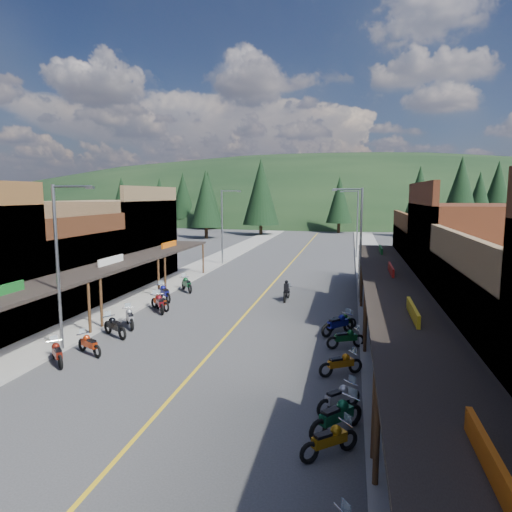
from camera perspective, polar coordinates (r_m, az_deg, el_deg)
The scene contains 42 objects.
ground at distance 26.75m, azimuth -2.58°, elevation -8.67°, with size 220.00×220.00×0.00m, color #38383A.
centerline at distance 45.93m, azimuth 3.63°, elevation -1.74°, with size 0.15×90.00×0.01m, color gold.
sidewalk_west at distance 47.91m, azimuth -6.72°, elevation -1.30°, with size 3.40×94.00×0.15m, color gray.
sidewalk_east at distance 45.52m, azimuth 14.54°, elevation -1.97°, with size 3.40×94.00×0.15m, color gray.
shop_west_2 at distance 33.72m, azimuth -25.11°, elevation -1.57°, with size 10.90×9.00×6.20m.
shop_west_3 at distance 41.60m, azimuth -17.30°, elevation 1.82°, with size 10.90×10.20×8.20m.
shop_east_2 at distance 27.84m, azimuth 27.03°, elevation -1.45°, with size 10.90×9.00×8.20m.
shop_east_3 at distance 37.22m, azimuth 23.07°, elevation -0.64°, with size 10.90×10.20×6.20m.
streetlight_0 at distance 23.31m, azimuth -23.31°, elevation -0.52°, with size 2.16×0.18×8.00m.
streetlight_1 at distance 48.81m, azimuth -4.11°, elevation 4.08°, with size 2.16×0.18×8.00m.
streetlight_2 at distance 33.00m, azimuth 12.71°, elevation 2.17°, with size 2.16×0.18×8.00m.
streetlight_3 at distance 54.94m, azimuth 12.40°, elevation 4.32°, with size 2.16×0.18×8.00m.
ridge_hill at distance 160.15m, azimuth 9.55°, elevation 4.92°, with size 310.00×140.00×60.00m, color black.
pine_0 at distance 98.48m, azimuth -16.42°, elevation 6.79°, with size 5.04×5.04×11.00m.
pine_1 at distance 99.61m, azimuth -6.01°, elevation 7.50°, with size 5.88×5.88×12.50m.
pine_2 at distance 84.46m, azimuth 0.62°, elevation 8.02°, with size 6.72×6.72×14.00m.
pine_3 at distance 90.88m, azimuth 10.37°, elevation 6.93°, with size 5.04×5.04×11.00m.
pine_4 at distance 85.63m, azimuth 19.75°, elevation 7.07°, with size 5.88×5.88×12.50m.
pine_5 at distance 100.70m, azimuth 27.95°, elevation 7.08°, with size 6.72×6.72×14.00m.
pine_7 at distance 107.92m, azimuth -9.11°, elevation 7.46°, with size 5.88×5.88×12.50m.
pine_8 at distance 70.82m, azimuth -11.91°, elevation 6.29°, with size 4.48×4.48×10.00m.
pine_9 at distance 72.04m, azimuth 26.10°, elevation 6.02°, with size 4.93×4.93×10.80m.
pine_10 at distance 78.73m, azimuth -6.29°, elevation 7.12°, with size 5.38×5.38×11.60m.
pine_11 at distance 64.30m, azimuth 24.20°, elevation 6.73°, with size 5.82×5.82×12.40m.
bike_west_4 at distance 22.56m, azimuth -23.61°, elevation -10.96°, with size 0.67×2.00×1.14m, color maroon, non-canonical shape.
bike_west_5 at distance 23.31m, azimuth -20.13°, elevation -10.21°, with size 0.65×1.95×1.11m, color #A32A0B, non-canonical shape.
bike_west_6 at distance 25.63m, azimuth -17.25°, elevation -8.31°, with size 0.73×2.18×1.24m, color black, non-canonical shape.
bike_west_7 at distance 27.20m, azimuth -15.50°, elevation -7.34°, with size 0.71×2.14×1.22m, color #97979C, non-canonical shape.
bike_west_8 at distance 30.15m, azimuth -11.94°, elevation -5.68°, with size 0.75×2.26×1.29m, color maroon, non-canonical shape.
bike_west_9 at distance 30.67m, azimuth -11.92°, elevation -5.55°, with size 0.69×2.08×1.19m, color #982A0A, non-canonical shape.
bike_west_10 at distance 33.11m, azimuth -11.39°, elevation -4.43°, with size 0.77×2.32×1.33m, color navy, non-canonical shape.
bike_west_11 at distance 36.00m, azimuth -8.66°, elevation -3.40°, with size 0.76×2.29×1.31m, color #0D4522, non-canonical shape.
bike_east_2 at distance 14.30m, azimuth 9.18°, elevation -21.63°, with size 0.65×1.96×1.12m, color #98630A, non-canonical shape.
bike_east_3 at distance 15.44m, azimuth 10.04°, elevation -18.96°, with size 0.75×2.26×1.29m, color #0E482A, non-canonical shape.
bike_east_4 at distance 16.87m, azimuth 10.33°, elevation -16.88°, with size 0.66×1.97×1.12m, color #B0AFB5, non-canonical shape.
bike_east_5 at distance 19.90m, azimuth 10.56°, elevation -12.97°, with size 0.65×1.96×1.12m, color #BD6C0D, non-canonical shape.
bike_east_6 at distance 23.24m, azimuth 11.17°, elevation -9.93°, with size 0.65×1.96×1.12m, color #0E481E, non-canonical shape.
bike_east_7 at distance 25.25m, azimuth 10.21°, elevation -8.24°, with size 0.77×2.30×1.31m, color navy, non-canonical shape.
bike_east_8 at distance 26.16m, azimuth 10.61°, elevation -7.95°, with size 0.63×1.88×1.08m, color #0D4515, non-canonical shape.
rider_on_bike at distance 32.74m, azimuth 3.85°, elevation -4.52°, with size 0.74×2.03×1.53m.
pedestrian_east_a at distance 20.41m, azimuth 16.95°, elevation -11.10°, with size 0.68×0.44×1.86m, color #262031.
pedestrian_east_b at distance 40.41m, azimuth 13.58°, elevation -1.87°, with size 0.79×0.45×1.62m, color brown.
Camera 1 is at (6.42, -24.85, 7.55)m, focal length 32.00 mm.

